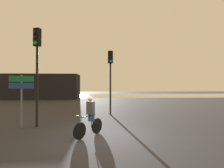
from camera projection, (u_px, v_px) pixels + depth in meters
ground_plane at (105, 136)px, 7.22m from camera, size 120.00×120.00×0.00m
water_strip at (104, 95)px, 38.42m from camera, size 80.00×16.00×0.01m
distant_building at (29, 87)px, 27.91m from camera, size 15.85×4.00×3.95m
traffic_light_near_left at (37, 59)px, 8.78m from camera, size 0.38×0.40×4.96m
traffic_light_center at (110, 70)px, 12.61m from camera, size 0.37×0.38×4.60m
direction_sign_post at (21, 91)px, 8.58m from camera, size 1.08×0.28×2.60m
cyclist at (90, 116)px, 7.16m from camera, size 1.05×1.40×1.62m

